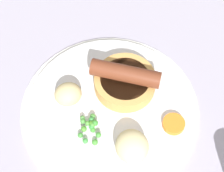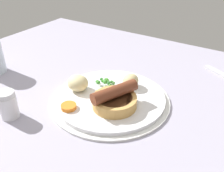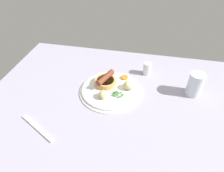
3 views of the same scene
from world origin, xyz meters
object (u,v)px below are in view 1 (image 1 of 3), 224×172
at_px(pea_pile, 90,127).
at_px(potato_chunk_1, 68,94).
at_px(sausage_pudding, 125,80).
at_px(dinner_plate, 110,108).
at_px(potato_chunk_0, 132,146).
at_px(carrot_slice_1, 174,124).

height_order(pea_pile, potato_chunk_1, potato_chunk_1).
relative_size(sausage_pudding, pea_pile, 2.19).
bearing_deg(sausage_pudding, dinner_plate, -110.28).
distance_m(sausage_pudding, potato_chunk_1, 0.09).
bearing_deg(potato_chunk_1, potato_chunk_0, 39.32).
distance_m(dinner_plate, carrot_slice_1, 0.10).
height_order(dinner_plate, potato_chunk_1, potato_chunk_1).
bearing_deg(pea_pile, potato_chunk_1, -155.03).
distance_m(dinner_plate, potato_chunk_1, 0.07).
bearing_deg(potato_chunk_0, pea_pile, -127.79).
height_order(dinner_plate, sausage_pudding, sausage_pudding).
height_order(sausage_pudding, pea_pile, sausage_pudding).
bearing_deg(pea_pile, dinner_plate, 136.10).
xyz_separation_m(dinner_plate, pea_pile, (0.04, -0.03, 0.02)).
xyz_separation_m(potato_chunk_1, carrot_slice_1, (0.07, 0.15, -0.01)).
bearing_deg(dinner_plate, carrot_slice_1, 61.98).
bearing_deg(dinner_plate, potato_chunk_0, 14.24).
relative_size(potato_chunk_1, carrot_slice_1, 1.25).
xyz_separation_m(potato_chunk_0, carrot_slice_1, (-0.03, 0.07, -0.01)).
height_order(potato_chunk_0, carrot_slice_1, potato_chunk_0).
xyz_separation_m(sausage_pudding, pea_pile, (0.07, -0.06, -0.01)).
xyz_separation_m(pea_pile, potato_chunk_1, (-0.06, -0.03, 0.01)).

